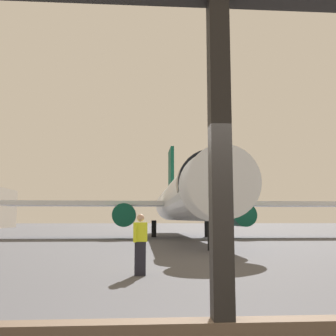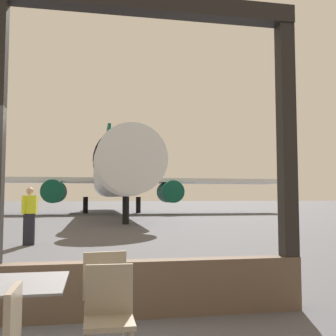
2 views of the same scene
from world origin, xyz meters
TOP-DOWN VIEW (x-y plane):
  - ground_plane at (0.00, 40.00)m, footprint 220.00×220.00m
  - window_frame at (0.00, 0.00)m, footprint 7.54×0.24m
  - airplane at (2.86, 29.13)m, footprint 30.86×32.24m
  - ground_crew_worker at (-0.76, 7.80)m, footprint 0.41×0.45m

SIDE VIEW (x-z plane):
  - ground_plane at x=0.00m, z-range 0.00..0.00m
  - ground_crew_worker at x=-0.76m, z-range 0.03..1.77m
  - window_frame at x=0.00m, z-range -0.61..3.43m
  - airplane at x=2.86m, z-range -1.78..8.19m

